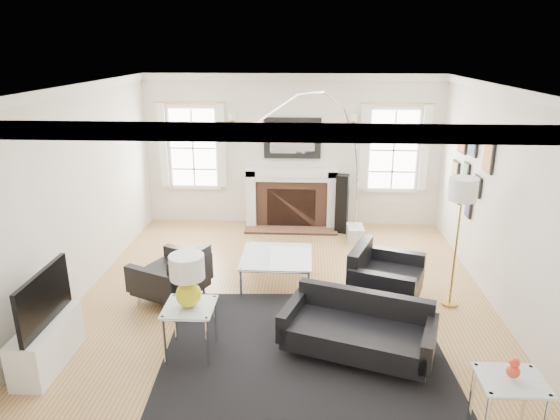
# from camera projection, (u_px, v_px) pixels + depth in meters

# --- Properties ---
(floor) EXTENTS (6.00, 6.00, 0.00)m
(floor) POSITION_uv_depth(u_px,v_px,m) (284.00, 295.00, 6.86)
(floor) COLOR #9B6941
(floor) RESTS_ON ground
(back_wall) EXTENTS (5.50, 0.04, 2.80)m
(back_wall) POSITION_uv_depth(u_px,v_px,m) (292.00, 151.00, 9.26)
(back_wall) COLOR silver
(back_wall) RESTS_ON floor
(front_wall) EXTENTS (5.50, 0.04, 2.80)m
(front_wall) POSITION_uv_depth(u_px,v_px,m) (265.00, 319.00, 3.58)
(front_wall) COLOR silver
(front_wall) RESTS_ON floor
(left_wall) EXTENTS (0.04, 6.00, 2.80)m
(left_wall) POSITION_uv_depth(u_px,v_px,m) (76.00, 195.00, 6.57)
(left_wall) COLOR silver
(left_wall) RESTS_ON floor
(right_wall) EXTENTS (0.04, 6.00, 2.80)m
(right_wall) POSITION_uv_depth(u_px,v_px,m) (503.00, 202.00, 6.27)
(right_wall) COLOR silver
(right_wall) RESTS_ON floor
(ceiling) EXTENTS (5.50, 6.00, 0.02)m
(ceiling) POSITION_uv_depth(u_px,v_px,m) (285.00, 86.00, 5.98)
(ceiling) COLOR white
(ceiling) RESTS_ON back_wall
(crown_molding) EXTENTS (5.50, 6.00, 0.12)m
(crown_molding) POSITION_uv_depth(u_px,v_px,m) (285.00, 92.00, 6.00)
(crown_molding) COLOR white
(crown_molding) RESTS_ON back_wall
(fireplace) EXTENTS (1.70, 0.69, 1.11)m
(fireplace) POSITION_uv_depth(u_px,v_px,m) (292.00, 199.00, 9.33)
(fireplace) COLOR white
(fireplace) RESTS_ON floor
(mantel_mirror) EXTENTS (1.05, 0.07, 0.75)m
(mantel_mirror) POSITION_uv_depth(u_px,v_px,m) (292.00, 138.00, 9.14)
(mantel_mirror) COLOR black
(mantel_mirror) RESTS_ON back_wall
(window_left) EXTENTS (1.24, 0.15, 1.62)m
(window_left) POSITION_uv_depth(u_px,v_px,m) (193.00, 148.00, 9.29)
(window_left) COLOR white
(window_left) RESTS_ON back_wall
(window_right) EXTENTS (1.24, 0.15, 1.62)m
(window_right) POSITION_uv_depth(u_px,v_px,m) (393.00, 150.00, 9.10)
(window_right) COLOR white
(window_right) RESTS_ON back_wall
(gallery_wall) EXTENTS (0.04, 1.73, 1.29)m
(gallery_wall) POSITION_uv_depth(u_px,v_px,m) (470.00, 167.00, 7.46)
(gallery_wall) COLOR black
(gallery_wall) RESTS_ON right_wall
(tv_unit) EXTENTS (0.35, 1.00, 1.09)m
(tv_unit) POSITION_uv_depth(u_px,v_px,m) (47.00, 338.00, 5.27)
(tv_unit) COLOR white
(tv_unit) RESTS_ON floor
(area_rug) EXTENTS (3.22, 2.74, 0.01)m
(area_rug) POSITION_uv_depth(u_px,v_px,m) (304.00, 348.00, 5.65)
(area_rug) COLOR black
(area_rug) RESTS_ON floor
(sofa) EXTENTS (1.78, 1.21, 0.53)m
(sofa) POSITION_uv_depth(u_px,v_px,m) (358.00, 330.00, 5.49)
(sofa) COLOR black
(sofa) RESTS_ON floor
(armchair_left) EXTENTS (1.07, 1.13, 0.60)m
(armchair_left) POSITION_uv_depth(u_px,v_px,m) (174.00, 277.00, 6.66)
(armchair_left) COLOR black
(armchair_left) RESTS_ON floor
(armchair_right) EXTENTS (1.11, 1.18, 0.64)m
(armchair_right) POSITION_uv_depth(u_px,v_px,m) (382.00, 278.00, 6.56)
(armchair_right) COLOR black
(armchair_right) RESTS_ON floor
(coffee_table) EXTENTS (0.99, 0.99, 0.44)m
(coffee_table) POSITION_uv_depth(u_px,v_px,m) (277.00, 258.00, 7.06)
(coffee_table) COLOR silver
(coffee_table) RESTS_ON floor
(side_table_left) EXTENTS (0.54, 0.54, 0.60)m
(side_table_left) POSITION_uv_depth(u_px,v_px,m) (190.00, 315.00, 5.41)
(side_table_left) COLOR silver
(side_table_left) RESTS_ON floor
(nesting_table) EXTENTS (0.55, 0.46, 0.60)m
(nesting_table) POSITION_uv_depth(u_px,v_px,m) (510.00, 391.00, 4.22)
(nesting_table) COLOR silver
(nesting_table) RESTS_ON floor
(gourd_lamp) EXTENTS (0.37, 0.37, 0.59)m
(gourd_lamp) POSITION_uv_depth(u_px,v_px,m) (187.00, 277.00, 5.27)
(gourd_lamp) COLOR yellow
(gourd_lamp) RESTS_ON side_table_left
(orange_vase) EXTENTS (0.11, 0.11, 0.18)m
(orange_vase) POSITION_uv_depth(u_px,v_px,m) (514.00, 369.00, 4.16)
(orange_vase) COLOR red
(orange_vase) RESTS_ON nesting_table
(arc_floor_lamp) EXTENTS (1.92, 1.78, 2.71)m
(arc_floor_lamp) POSITION_uv_depth(u_px,v_px,m) (312.00, 166.00, 7.82)
(arc_floor_lamp) COLOR white
(arc_floor_lamp) RESTS_ON floor
(stick_floor_lamp) EXTENTS (0.35, 0.35, 1.73)m
(stick_floor_lamp) POSITION_uv_depth(u_px,v_px,m) (462.00, 196.00, 6.15)
(stick_floor_lamp) COLOR #AD8B3C
(stick_floor_lamp) RESTS_ON floor
(speaker_tower) EXTENTS (0.26, 0.26, 1.08)m
(speaker_tower) POSITION_uv_depth(u_px,v_px,m) (342.00, 204.00, 9.04)
(speaker_tower) COLOR black
(speaker_tower) RESTS_ON floor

